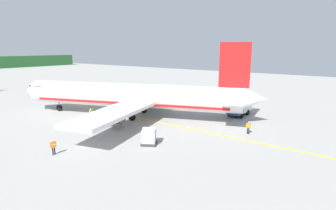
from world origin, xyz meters
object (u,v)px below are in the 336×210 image
(airliner_foreground, at_px, (133,96))
(crew_marshaller, at_px, (91,113))
(cargo_container_near, at_px, (149,137))
(crew_loader_left, at_px, (53,146))
(service_truck_fuel, at_px, (240,107))
(crew_loader_right, at_px, (248,127))

(airliner_foreground, relative_size, crew_marshaller, 24.44)
(cargo_container_near, distance_m, crew_marshaller, 15.63)
(crew_loader_left, bearing_deg, service_truck_fuel, -17.76)
(crew_loader_right, bearing_deg, airliner_foreground, 96.63)
(airliner_foreground, distance_m, service_truck_fuel, 17.92)
(cargo_container_near, bearing_deg, service_truck_fuel, -8.70)
(cargo_container_near, relative_size, crew_loader_left, 1.45)
(service_truck_fuel, height_order, crew_marshaller, service_truck_fuel)
(crew_loader_left, bearing_deg, crew_loader_right, -35.94)
(service_truck_fuel, relative_size, crew_marshaller, 3.57)
(crew_marshaller, distance_m, crew_loader_left, 15.08)
(airliner_foreground, distance_m, crew_marshaller, 7.14)
(service_truck_fuel, bearing_deg, airliner_foreground, 129.09)
(service_truck_fuel, height_order, cargo_container_near, service_truck_fuel)
(service_truck_fuel, distance_m, crew_loader_right, 10.29)
(service_truck_fuel, xyz_separation_m, cargo_container_near, (-19.78, 3.03, -0.55))
(service_truck_fuel, bearing_deg, crew_loader_left, 162.24)
(service_truck_fuel, relative_size, crew_loader_left, 3.58)
(crew_marshaller, bearing_deg, crew_loader_right, -72.66)
(airliner_foreground, relative_size, cargo_container_near, 16.93)
(airliner_foreground, xyz_separation_m, cargo_container_near, (-8.55, -10.80, -2.46))
(service_truck_fuel, bearing_deg, crew_loader_right, -151.91)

